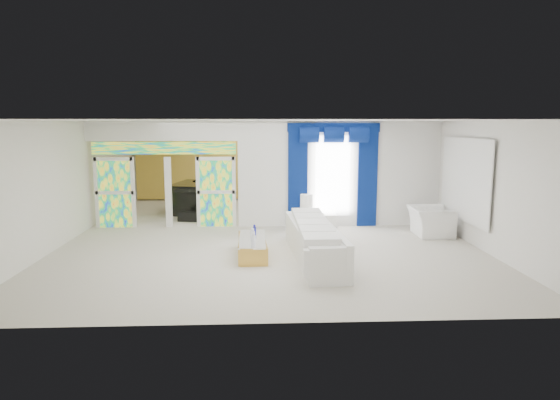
{
  "coord_description": "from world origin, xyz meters",
  "views": [
    {
      "loc": [
        -0.24,
        -12.89,
        2.95
      ],
      "look_at": [
        0.3,
        -1.2,
        1.1
      ],
      "focal_mm": 31.39,
      "sensor_mm": 36.0,
      "label": 1
    }
  ],
  "objects_px": {
    "white_sofa": "(314,243)",
    "coffee_table": "(252,247)",
    "console_table": "(317,221)",
    "grand_piano": "(198,197)",
    "armchair": "(431,221)"
  },
  "relations": [
    {
      "from": "armchair",
      "to": "grand_piano",
      "type": "distance_m",
      "value": 7.57
    },
    {
      "from": "coffee_table",
      "to": "console_table",
      "type": "relative_size",
      "value": 1.55
    },
    {
      "from": "white_sofa",
      "to": "coffee_table",
      "type": "xyz_separation_m",
      "value": [
        -1.35,
        0.3,
        -0.17
      ]
    },
    {
      "from": "white_sofa",
      "to": "armchair",
      "type": "relative_size",
      "value": 3.27
    },
    {
      "from": "coffee_table",
      "to": "grand_piano",
      "type": "xyz_separation_m",
      "value": [
        -1.86,
        5.61,
        0.29
      ]
    },
    {
      "from": "white_sofa",
      "to": "armchair",
      "type": "bearing_deg",
      "value": 28.94
    },
    {
      "from": "white_sofa",
      "to": "coffee_table",
      "type": "height_order",
      "value": "white_sofa"
    },
    {
      "from": "armchair",
      "to": "grand_piano",
      "type": "xyz_separation_m",
      "value": [
        -6.54,
        3.8,
        0.11
      ]
    },
    {
      "from": "white_sofa",
      "to": "console_table",
      "type": "relative_size",
      "value": 3.37
    },
    {
      "from": "armchair",
      "to": "white_sofa",
      "type": "bearing_deg",
      "value": 123.64
    },
    {
      "from": "white_sofa",
      "to": "grand_piano",
      "type": "bearing_deg",
      "value": 115.23
    },
    {
      "from": "grand_piano",
      "to": "console_table",
      "type": "bearing_deg",
      "value": -23.81
    },
    {
      "from": "grand_piano",
      "to": "coffee_table",
      "type": "bearing_deg",
      "value": -59.44
    },
    {
      "from": "white_sofa",
      "to": "coffee_table",
      "type": "bearing_deg",
      "value": 164.2
    },
    {
      "from": "coffee_table",
      "to": "console_table",
      "type": "bearing_deg",
      "value": 58.36
    }
  ]
}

